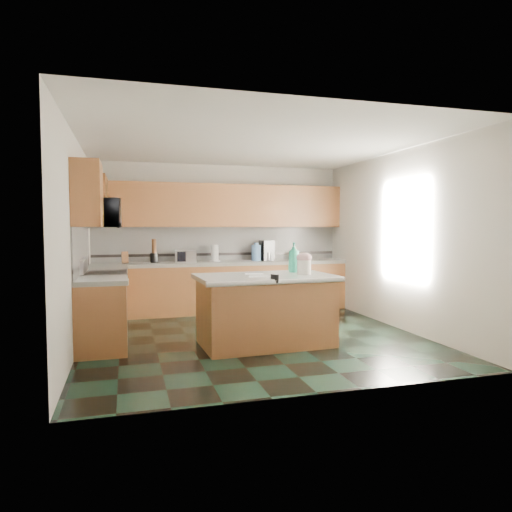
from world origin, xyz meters
name	(u,v)px	position (x,y,z in m)	size (l,w,h in m)	color
floor	(253,337)	(0.00, 0.00, 0.00)	(4.60, 4.60, 0.00)	black
ceiling	(252,143)	(0.00, 0.00, 2.70)	(4.60, 4.60, 0.00)	white
wall_back	(220,238)	(0.00, 2.32, 1.35)	(4.60, 0.04, 2.70)	silver
wall_front	(321,249)	(0.00, -2.32, 1.35)	(4.60, 0.04, 2.70)	silver
wall_left	(74,243)	(-2.32, 0.00, 1.35)	(0.04, 4.60, 2.70)	silver
wall_right	(398,240)	(2.32, 0.00, 1.35)	(0.04, 4.60, 2.70)	silver
back_base_cab	(223,288)	(0.00, 2.00, 0.43)	(4.60, 0.60, 0.86)	#563316
back_countertop	(223,263)	(0.00, 2.00, 0.89)	(4.60, 0.64, 0.06)	white
back_upper_cab	(222,206)	(0.00, 2.13, 1.94)	(4.60, 0.33, 0.78)	#563316
back_backsplash	(220,244)	(0.00, 2.29, 1.24)	(4.60, 0.02, 0.63)	silver
back_accent_band	(220,254)	(0.00, 2.28, 1.04)	(4.60, 0.01, 0.05)	black
left_base_cab_rear	(107,299)	(-2.00, 1.29, 0.43)	(0.60, 0.82, 0.86)	#563316
left_counter_rear	(106,269)	(-2.00, 1.29, 0.89)	(0.64, 0.82, 0.06)	white
left_base_cab_front	(102,318)	(-2.00, -0.24, 0.43)	(0.60, 0.72, 0.86)	#563316
left_counter_front	(101,281)	(-2.00, -0.24, 0.89)	(0.64, 0.72, 0.06)	white
left_backsplash	(81,250)	(-2.29, 0.55, 1.24)	(0.02, 2.30, 0.63)	silver
left_accent_band	(82,264)	(-2.28, 0.55, 1.04)	(0.01, 2.30, 0.05)	black
left_upper_cab_rear	(96,202)	(-2.13, 1.42, 1.94)	(0.33, 1.09, 0.78)	#563316
left_upper_cab_front	(87,194)	(-2.13, -0.24, 1.94)	(0.33, 0.72, 0.78)	#563316
range_body	(105,307)	(-2.00, 0.50, 0.44)	(0.60, 0.76, 0.88)	#B7B7BC
range_oven_door	(126,309)	(-1.71, 0.50, 0.40)	(0.02, 0.68, 0.55)	black
range_cooktop	(104,274)	(-2.00, 0.50, 0.90)	(0.62, 0.78, 0.04)	black
range_handle	(128,282)	(-1.68, 0.50, 0.78)	(0.02, 0.02, 0.66)	#B7B7BC
range_backguard	(84,266)	(-2.26, 0.50, 1.02)	(0.06, 0.76, 0.18)	#B7B7BC
microwave	(103,214)	(-2.00, 0.50, 1.73)	(0.73, 0.50, 0.41)	#B7B7BC
island_base	(265,312)	(0.05, -0.44, 0.43)	(1.66, 0.95, 0.86)	#563316
island_top	(265,277)	(0.05, -0.44, 0.89)	(1.76, 1.05, 0.06)	white
island_bullnose	(278,282)	(0.05, -0.97, 0.89)	(0.06, 0.06, 1.76)	white
treat_jar	(304,267)	(0.56, -0.52, 1.02)	(0.19, 0.19, 0.19)	white
treat_jar_lid	(304,258)	(0.56, -0.52, 1.14)	(0.21, 0.21, 0.13)	#CB9197
treat_jar_knob	(304,254)	(0.56, -0.52, 1.19)	(0.02, 0.02, 0.07)	tan
treat_jar_knob_end_l	(302,254)	(0.53, -0.52, 1.19)	(0.04, 0.04, 0.04)	tan
treat_jar_knob_end_r	(306,254)	(0.60, -0.52, 1.19)	(0.04, 0.04, 0.04)	tan
soap_bottle_island	(294,257)	(0.55, -0.18, 1.13)	(0.16, 0.16, 0.42)	teal
paper_sheet_a	(261,276)	(-0.06, -0.61, 0.92)	(0.30, 0.23, 0.00)	white
paper_sheet_b	(254,274)	(-0.05, -0.27, 0.92)	(0.25, 0.18, 0.00)	white
clamp_body	(275,279)	(0.01, -0.95, 0.93)	(0.03, 0.11, 0.10)	black
clamp_handle	(276,281)	(0.01, -1.02, 0.91)	(0.02, 0.02, 0.08)	black
knife_block	(125,258)	(-1.72, 2.05, 1.02)	(0.11, 0.09, 0.20)	#472814
utensil_crock	(154,258)	(-1.23, 2.08, 1.00)	(0.14, 0.14, 0.17)	black
utensil_bundle	(154,246)	(-1.23, 2.08, 1.21)	(0.08, 0.08, 0.25)	#472814
toaster_oven	(186,256)	(-0.67, 2.05, 1.03)	(0.37, 0.26, 0.22)	#B7B7BC
toaster_oven_door	(187,257)	(-0.67, 1.93, 1.03)	(0.33, 0.01, 0.18)	black
paper_towel	(215,253)	(-0.14, 2.10, 1.07)	(0.13, 0.13, 0.30)	white
paper_towel_base	(215,261)	(-0.14, 2.10, 0.93)	(0.20, 0.20, 0.01)	#B7B7BC
water_jug	(256,253)	(0.64, 2.06, 1.07)	(0.18, 0.18, 0.29)	#527DB4
water_jug_neck	(256,244)	(0.64, 2.06, 1.23)	(0.08, 0.08, 0.04)	#527DB4
coffee_maker	(267,250)	(0.85, 2.08, 1.11)	(0.22, 0.24, 0.38)	black
coffee_carafe	(268,256)	(0.85, 2.02, 1.00)	(0.16, 0.16, 0.16)	black
soap_bottle_back	(296,255)	(1.43, 2.05, 1.02)	(0.09, 0.09, 0.20)	white
soap_back_cap	(296,248)	(1.43, 2.05, 1.14)	(0.02, 0.02, 0.03)	red
window_light_proxy	(405,230)	(2.29, -0.20, 1.50)	(0.02, 1.40, 1.10)	white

